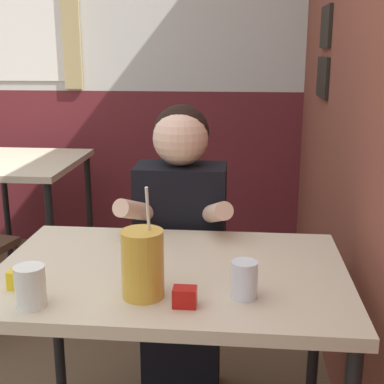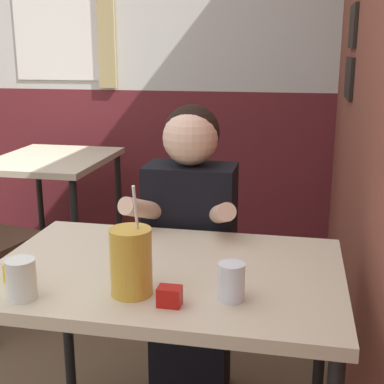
% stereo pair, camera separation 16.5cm
% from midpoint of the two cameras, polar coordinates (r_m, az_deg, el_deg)
% --- Properties ---
extents(brick_wall_right, '(0.08, 4.47, 2.70)m').
position_cam_midpoint_polar(brick_wall_right, '(2.42, 20.19, 13.47)').
color(brick_wall_right, brown).
rests_on(brick_wall_right, ground_plane).
extents(back_wall, '(5.64, 0.09, 2.70)m').
position_cam_midpoint_polar(back_wall, '(3.79, -4.35, 14.68)').
color(back_wall, silver).
rests_on(back_wall, ground_plane).
extents(main_table, '(1.04, 0.70, 0.75)m').
position_cam_midpoint_polar(main_table, '(1.63, 0.21, -10.55)').
color(main_table, beige).
rests_on(main_table, ground_plane).
extents(background_table, '(0.65, 0.79, 0.75)m').
position_cam_midpoint_polar(background_table, '(3.31, -13.28, 2.08)').
color(background_table, beige).
rests_on(background_table, ground_plane).
extents(person_seated, '(0.42, 0.41, 1.18)m').
position_cam_midpoint_polar(person_seated, '(2.09, 2.12, -6.07)').
color(person_seated, black).
rests_on(person_seated, ground_plane).
extents(cocktail_pitcher, '(0.11, 0.11, 0.30)m').
position_cam_midpoint_polar(cocktail_pitcher, '(1.40, -3.15, -7.48)').
color(cocktail_pitcher, gold).
rests_on(cocktail_pitcher, main_table).
extents(glass_near_pitcher, '(0.07, 0.07, 0.10)m').
position_cam_midpoint_polar(glass_near_pitcher, '(1.40, 7.67, -9.53)').
color(glass_near_pitcher, silver).
rests_on(glass_near_pitcher, main_table).
extents(glass_center, '(0.08, 0.08, 0.11)m').
position_cam_midpoint_polar(glass_center, '(1.44, -14.62, -9.05)').
color(glass_center, silver).
rests_on(glass_center, main_table).
extents(condiment_ketchup, '(0.06, 0.04, 0.05)m').
position_cam_midpoint_polar(condiment_ketchup, '(1.37, 1.11, -11.15)').
color(condiment_ketchup, '#B7140F').
rests_on(condiment_ketchup, main_table).
extents(condiment_mustard, '(0.06, 0.04, 0.05)m').
position_cam_midpoint_polar(condiment_mustard, '(1.56, -15.32, -8.28)').
color(condiment_mustard, yellow).
rests_on(condiment_mustard, main_table).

